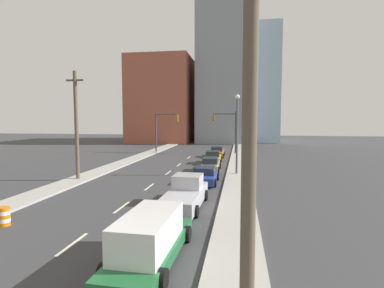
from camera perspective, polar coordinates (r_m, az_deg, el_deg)
name	(u,v)px	position (r m, az deg, el deg)	size (l,w,h in m)	color
sidewalk_left	(159,149)	(53.04, -6.24, -1.01)	(2.23, 97.78, 0.16)	#9E9B93
sidewalk_right	(239,151)	(51.17, 8.91, -1.25)	(2.23, 97.78, 0.16)	#9E9B93
lane_stripe_at_9m	(73,244)	(14.48, -21.78, -17.24)	(0.16, 2.40, 0.01)	beige
lane_stripe_at_15m	(122,207)	(19.09, -13.21, -11.64)	(0.16, 2.40, 0.01)	beige
lane_stripe_at_21m	(149,187)	(24.19, -8.14, -8.07)	(0.16, 2.40, 0.01)	beige
lane_stripe_at_27m	(168,173)	(30.24, -4.54, -5.46)	(0.16, 2.40, 0.01)	beige
lane_stripe_at_32m	(179,165)	(35.37, -2.50, -3.97)	(0.16, 2.40, 0.01)	beige
lane_stripe_at_39m	(189,157)	(42.03, -0.63, -2.59)	(0.16, 2.40, 0.01)	beige
building_brick_left	(163,101)	(72.39, -5.52, 8.19)	(14.00, 16.00, 19.53)	#9E513D
building_office_center	(225,79)	(74.68, 6.32, 12.22)	(12.00, 20.00, 30.28)	gray
building_glass_right	(250,87)	(78.39, 10.93, 10.54)	(13.00, 20.00, 26.87)	#99B7CC
traffic_signal_left	(162,127)	(48.24, -5.75, 3.34)	(3.76, 0.35, 6.59)	#38383D
traffic_signal_right	(229,127)	(46.66, 7.11, 3.28)	(3.76, 0.35, 6.59)	#38383D
utility_pole_right_near	(249,145)	(6.33, 10.83, -0.14)	(1.60, 0.32, 9.37)	brown
utility_pole_left_mid	(76,125)	(27.84, -21.17, 3.42)	(1.60, 0.32, 9.48)	brown
traffic_barrel	(4,216)	(18.12, -32.18, -11.59)	(0.56, 0.56, 0.95)	orange
street_lamp	(237,128)	(28.75, 8.58, 2.97)	(0.44, 0.44, 7.68)	#4C4C51
box_truck_green	(150,238)	(11.81, -8.00, -17.38)	(2.38, 6.18, 1.87)	#1E6033
pickup_truck_silver	(186,194)	(18.59, -1.24, -9.53)	(2.41, 5.81, 1.85)	#B2B2BC
sedan_blue	(205,176)	(25.24, 2.46, -6.04)	(2.17, 4.46, 1.37)	navy
sedan_tan	(211,165)	(31.31, 3.55, -3.95)	(2.04, 4.75, 1.36)	tan
sedan_yellow	(213,158)	(36.46, 4.00, -2.63)	(2.19, 4.50, 1.52)	gold
sedan_orange	(217,152)	(42.92, 4.79, -1.56)	(2.07, 4.63, 1.47)	orange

